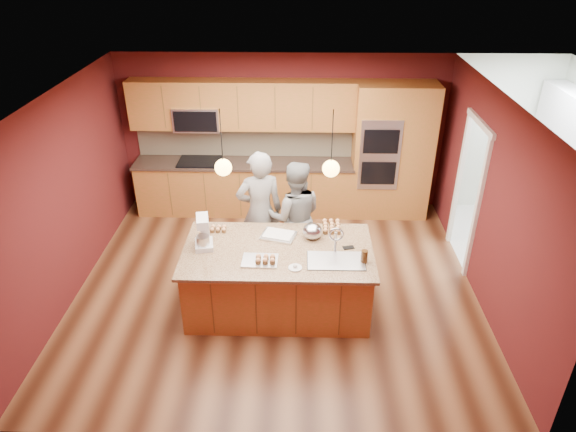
{
  "coord_description": "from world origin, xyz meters",
  "views": [
    {
      "loc": [
        0.31,
        -5.86,
        4.4
      ],
      "look_at": [
        0.16,
        -0.1,
        1.18
      ],
      "focal_mm": 32.0,
      "sensor_mm": 36.0,
      "label": 1
    }
  ],
  "objects_px": {
    "person_left": "(260,212)",
    "stand_mixer": "(203,234)",
    "island": "(279,277)",
    "mixing_bowl": "(312,231)",
    "person_right": "(295,217)"
  },
  "relations": [
    {
      "from": "stand_mixer",
      "to": "person_left",
      "type": "bearing_deg",
      "value": 42.64
    },
    {
      "from": "island",
      "to": "person_right",
      "type": "distance_m",
      "value": 1.02
    },
    {
      "from": "island",
      "to": "stand_mixer",
      "type": "relative_size",
      "value": 5.69
    },
    {
      "from": "island",
      "to": "mixing_bowl",
      "type": "xyz_separation_m",
      "value": [
        0.42,
        0.29,
        0.53
      ]
    },
    {
      "from": "mixing_bowl",
      "to": "person_left",
      "type": "bearing_deg",
      "value": 139.23
    },
    {
      "from": "island",
      "to": "mixing_bowl",
      "type": "distance_m",
      "value": 0.74
    },
    {
      "from": "person_left",
      "to": "stand_mixer",
      "type": "bearing_deg",
      "value": 39.33
    },
    {
      "from": "island",
      "to": "stand_mixer",
      "type": "distance_m",
      "value": 1.13
    },
    {
      "from": "island",
      "to": "person_left",
      "type": "distance_m",
      "value": 1.08
    },
    {
      "from": "person_left",
      "to": "person_right",
      "type": "height_order",
      "value": "person_left"
    },
    {
      "from": "stand_mixer",
      "to": "island",
      "type": "bearing_deg",
      "value": -14.32
    },
    {
      "from": "island",
      "to": "person_left",
      "type": "bearing_deg",
      "value": 108.49
    },
    {
      "from": "mixing_bowl",
      "to": "island",
      "type": "bearing_deg",
      "value": -145.1
    },
    {
      "from": "person_right",
      "to": "stand_mixer",
      "type": "bearing_deg",
      "value": 34.78
    },
    {
      "from": "person_left",
      "to": "person_right",
      "type": "relative_size",
      "value": 1.09
    }
  ]
}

